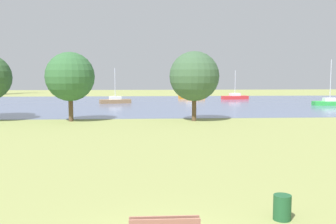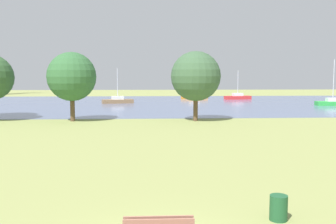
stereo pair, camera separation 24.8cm
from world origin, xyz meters
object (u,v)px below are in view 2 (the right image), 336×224
(sailboat_orange, at_px, (194,96))
(tree_west_far, at_px, (72,77))
(sailboat_brown, at_px, (118,101))
(sailboat_green, at_px, (333,102))
(sailboat_red, at_px, (238,97))
(litter_bin, at_px, (279,208))
(tree_east_near, at_px, (196,76))

(sailboat_orange, relative_size, tree_west_far, 1.10)
(sailboat_brown, xyz_separation_m, sailboat_orange, (13.34, 10.85, 0.02))
(sailboat_green, xyz_separation_m, sailboat_red, (-10.59, 14.46, -0.01))
(tree_west_far, bearing_deg, sailboat_orange, 64.53)
(litter_bin, height_order, sailboat_green, sailboat_green)
(sailboat_red, bearing_deg, sailboat_orange, 163.70)
(litter_bin, bearing_deg, sailboat_red, 78.08)
(tree_west_far, bearing_deg, tree_east_near, -2.19)
(tree_west_far, bearing_deg, litter_bin, -66.41)
(tree_west_far, bearing_deg, sailboat_green, 26.17)
(litter_bin, xyz_separation_m, tree_east_near, (0.54, 25.75, 3.96))
(sailboat_green, bearing_deg, sailboat_brown, 169.52)
(sailboat_brown, bearing_deg, sailboat_orange, 39.11)
(litter_bin, distance_m, sailboat_brown, 49.64)
(sailboat_green, distance_m, tree_west_far, 38.27)
(sailboat_green, bearing_deg, tree_west_far, -153.83)
(litter_bin, relative_size, sailboat_orange, 0.11)
(sailboat_red, height_order, tree_west_far, tree_west_far)
(sailboat_orange, height_order, sailboat_green, sailboat_orange)
(sailboat_orange, height_order, sailboat_red, sailboat_orange)
(litter_bin, distance_m, sailboat_green, 48.64)
(sailboat_green, xyz_separation_m, tree_west_far, (-34.17, -16.79, 3.86))
(litter_bin, height_order, sailboat_orange, sailboat_orange)
(litter_bin, xyz_separation_m, tree_west_far, (-11.45, 26.21, 3.92))
(sailboat_brown, bearing_deg, tree_east_near, -67.88)
(litter_bin, distance_m, tree_west_far, 28.87)
(sailboat_orange, xyz_separation_m, sailboat_green, (18.23, -16.69, -0.01))
(tree_east_near, bearing_deg, tree_west_far, 177.81)
(sailboat_brown, bearing_deg, sailboat_red, 22.34)
(sailboat_brown, distance_m, sailboat_green, 32.11)
(sailboat_red, relative_size, tree_west_far, 0.78)
(tree_east_near, bearing_deg, litter_bin, -91.20)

